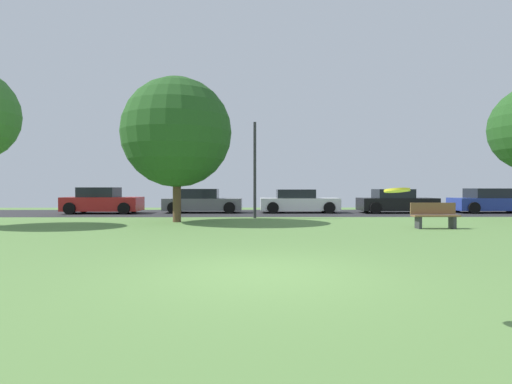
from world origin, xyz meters
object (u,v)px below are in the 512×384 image
parked_car_black (396,202)px  parked_car_grey (202,202)px  park_bench (435,215)px  oak_tree_right (177,133)px  street_lamp_post (255,170)px  parked_car_white (298,202)px  parked_car_blue (491,202)px  parked_car_red (102,201)px  frisbee_disc (397,190)px

parked_car_black → parked_car_grey: bearing=178.0°
park_bench → parked_car_black: bearing=-101.3°
oak_tree_right → park_bench: oak_tree_right is taller
street_lamp_post → oak_tree_right: bearing=-147.6°
park_bench → parked_car_white: bearing=-67.0°
parked_car_black → parked_car_blue: size_ratio=0.95×
parked_car_grey → street_lamp_post: size_ratio=0.97×
parked_car_red → parked_car_grey: (5.46, 0.61, -0.04)m
frisbee_disc → parked_car_grey: (-4.33, 18.73, -0.79)m
oak_tree_right → park_bench: 10.45m
parked_car_blue → park_bench: size_ratio=2.75×
oak_tree_right → frisbee_disc: oak_tree_right is taller
frisbee_disc → parked_car_grey: frisbee_disc is taller
frisbee_disc → parked_car_red: size_ratio=0.08×
park_bench → parked_car_grey: bearing=-44.2°
parked_car_red → parked_car_white: size_ratio=0.93×
parked_car_black → parked_car_blue: (5.46, 0.06, 0.01)m
parked_car_black → parked_car_blue: 5.46m
park_bench → oak_tree_right: bearing=-16.2°
parked_car_red → oak_tree_right: bearing=-47.4°
parked_car_white → street_lamp_post: size_ratio=0.98×
parked_car_red → street_lamp_post: size_ratio=0.91×
parked_car_grey → parked_car_white: (5.47, -0.13, -0.01)m
oak_tree_right → parked_car_black: oak_tree_right is taller
oak_tree_right → parked_car_blue: (16.72, 5.85, -3.09)m
oak_tree_right → parked_car_blue: 17.98m
parked_car_white → frisbee_disc: bearing=-93.5°
parked_car_blue → parked_car_red: bearing=-179.3°
parked_car_grey → frisbee_disc: bearing=-77.0°
parked_car_white → park_bench: parked_car_white is taller
parked_car_grey → parked_car_red: bearing=-173.7°
parked_car_white → parked_car_blue: (10.93, -0.20, 0.02)m
oak_tree_right → parked_car_red: oak_tree_right is taller
parked_car_red → parked_car_grey: parked_car_red is taller
parked_car_blue → park_bench: parked_car_blue is taller
parked_car_black → street_lamp_post: bearing=-155.0°
parked_car_red → street_lamp_post: 9.24m
parked_car_white → parked_car_black: 5.47m
frisbee_disc → parked_car_red: 20.62m
parked_car_black → park_bench: (-1.72, -8.56, -0.16)m
parked_car_white → park_bench: size_ratio=2.76×
parked_car_red → street_lamp_post: street_lamp_post is taller
parked_car_black → parked_car_white: bearing=177.3°
frisbee_disc → parked_car_blue: bearing=56.8°
parked_car_red → park_bench: bearing=-29.6°
park_bench → street_lamp_post: 8.12m
frisbee_disc → park_bench: (4.89, 9.78, -0.95)m
parked_car_blue → park_bench: bearing=-129.8°
parked_car_blue → street_lamp_post: size_ratio=0.98×
oak_tree_right → parked_car_white: (5.79, 6.06, -3.11)m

